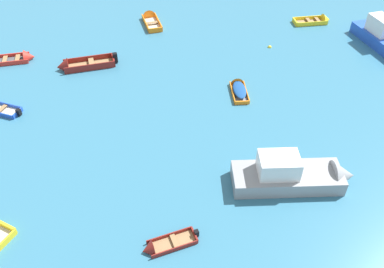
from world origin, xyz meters
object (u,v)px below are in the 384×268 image
(rowboat_orange_near_camera, at_px, (238,87))
(rowboat_yellow_midfield_right, at_px, (319,21))
(rowboat_red_outer_left, at_px, (21,58))
(rowboat_maroon_center, at_px, (159,247))
(rowboat_maroon_back_row_left, at_px, (77,65))
(rowboat_orange_far_back, at_px, (150,18))
(mooring_buoy_central, at_px, (270,47))
(motor_launch_grey_cluster_outer, at_px, (296,175))

(rowboat_orange_near_camera, height_order, rowboat_yellow_midfield_right, rowboat_yellow_midfield_right)
(rowboat_red_outer_left, height_order, rowboat_yellow_midfield_right, rowboat_red_outer_left)
(rowboat_yellow_midfield_right, bearing_deg, rowboat_maroon_center, -132.42)
(rowboat_maroon_back_row_left, distance_m, rowboat_yellow_midfield_right, 21.92)
(rowboat_yellow_midfield_right, bearing_deg, rowboat_orange_far_back, 165.21)
(rowboat_yellow_midfield_right, height_order, mooring_buoy_central, rowboat_yellow_midfield_right)
(rowboat_orange_near_camera, relative_size, rowboat_yellow_midfield_right, 0.86)
(rowboat_yellow_midfield_right, xyz_separation_m, rowboat_orange_far_back, (-14.99, 3.96, 0.02))
(rowboat_orange_far_back, bearing_deg, rowboat_yellow_midfield_right, -14.79)
(motor_launch_grey_cluster_outer, bearing_deg, rowboat_red_outer_left, 132.44)
(rowboat_red_outer_left, bearing_deg, rowboat_maroon_back_row_left, -27.39)
(rowboat_maroon_back_row_left, height_order, motor_launch_grey_cluster_outer, motor_launch_grey_cluster_outer)
(rowboat_red_outer_left, distance_m, rowboat_maroon_center, 20.88)
(motor_launch_grey_cluster_outer, bearing_deg, mooring_buoy_central, 73.59)
(rowboat_orange_near_camera, xyz_separation_m, rowboat_maroon_center, (-7.77, -11.57, -0.10))
(rowboat_maroon_back_row_left, bearing_deg, motor_launch_grey_cluster_outer, -52.62)
(rowboat_maroon_back_row_left, xyz_separation_m, motor_launch_grey_cluster_outer, (11.38, -14.89, 0.42))
(rowboat_red_outer_left, distance_m, mooring_buoy_central, 20.06)
(motor_launch_grey_cluster_outer, relative_size, rowboat_maroon_center, 2.40)
(rowboat_maroon_center, distance_m, mooring_buoy_central, 20.80)
(rowboat_maroon_center, xyz_separation_m, rowboat_orange_far_back, (3.36, 24.04, 0.07))
(rowboat_maroon_center, bearing_deg, mooring_buoy_central, 53.91)
(mooring_buoy_central, bearing_deg, rowboat_red_outer_left, 172.48)
(rowboat_red_outer_left, xyz_separation_m, rowboat_yellow_midfield_right, (25.98, 0.65, 0.01))
(rowboat_red_outer_left, relative_size, motor_launch_grey_cluster_outer, 0.55)
(mooring_buoy_central, bearing_deg, motor_launch_grey_cluster_outer, -106.41)
(rowboat_yellow_midfield_right, relative_size, rowboat_orange_far_back, 0.94)
(rowboat_maroon_back_row_left, distance_m, rowboat_red_outer_left, 4.79)
(rowboat_red_outer_left, relative_size, rowboat_orange_far_back, 1.03)
(rowboat_orange_near_camera, xyz_separation_m, rowboat_orange_far_back, (-4.41, 12.47, -0.03))
(rowboat_orange_far_back, bearing_deg, mooring_buoy_central, -39.12)
(mooring_buoy_central, bearing_deg, rowboat_maroon_center, -126.09)
(rowboat_orange_near_camera, xyz_separation_m, mooring_buoy_central, (4.48, 5.24, -0.22))
(rowboat_maroon_center, bearing_deg, rowboat_orange_far_back, 82.04)
(rowboat_maroon_back_row_left, height_order, rowboat_orange_near_camera, rowboat_maroon_back_row_left)
(rowboat_orange_far_back, bearing_deg, rowboat_maroon_center, -97.96)
(rowboat_maroon_back_row_left, relative_size, mooring_buoy_central, 14.56)
(rowboat_red_outer_left, relative_size, rowboat_yellow_midfield_right, 1.10)
(rowboat_maroon_center, relative_size, rowboat_orange_far_back, 0.78)
(motor_launch_grey_cluster_outer, xyz_separation_m, rowboat_maroon_center, (-7.99, -2.34, -0.54))
(rowboat_maroon_back_row_left, relative_size, rowboat_orange_far_back, 1.27)
(rowboat_orange_near_camera, bearing_deg, rowboat_orange_far_back, 109.47)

